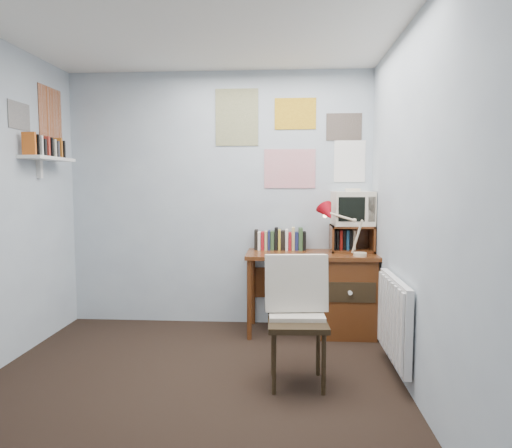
{
  "coord_description": "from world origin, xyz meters",
  "views": [
    {
      "loc": [
        0.66,
        -2.76,
        1.4
      ],
      "look_at": [
        0.42,
        0.91,
        1.08
      ],
      "focal_mm": 32.0,
      "sensor_mm": 36.0,
      "label": 1
    }
  ],
  "objects_px": {
    "crt_tv": "(352,207)",
    "wall_shelf": "(48,159)",
    "tv_riser": "(352,238)",
    "radiator": "(394,319)",
    "desk_lamp": "(360,233)",
    "desk": "(340,290)",
    "desk_chair": "(297,323)"
  },
  "relations": [
    {
      "from": "crt_tv",
      "to": "wall_shelf",
      "type": "bearing_deg",
      "value": -173.3
    },
    {
      "from": "tv_riser",
      "to": "crt_tv",
      "type": "relative_size",
      "value": 1.08
    },
    {
      "from": "radiator",
      "to": "wall_shelf",
      "type": "xyz_separation_m",
      "value": [
        -2.86,
        0.55,
        1.2
      ]
    },
    {
      "from": "tv_riser",
      "to": "crt_tv",
      "type": "distance_m",
      "value": 0.3
    },
    {
      "from": "desk_lamp",
      "to": "crt_tv",
      "type": "distance_m",
      "value": 0.37
    },
    {
      "from": "desk",
      "to": "tv_riser",
      "type": "distance_m",
      "value": 0.51
    },
    {
      "from": "desk_lamp",
      "to": "crt_tv",
      "type": "height_order",
      "value": "crt_tv"
    },
    {
      "from": "desk",
      "to": "crt_tv",
      "type": "distance_m",
      "value": 0.8
    },
    {
      "from": "desk_lamp",
      "to": "tv_riser",
      "type": "relative_size",
      "value": 1.06
    },
    {
      "from": "tv_riser",
      "to": "wall_shelf",
      "type": "bearing_deg",
      "value": -169.68
    },
    {
      "from": "crt_tv",
      "to": "wall_shelf",
      "type": "distance_m",
      "value": 2.78
    },
    {
      "from": "wall_shelf",
      "to": "radiator",
      "type": "bearing_deg",
      "value": -10.89
    },
    {
      "from": "radiator",
      "to": "crt_tv",
      "type": "bearing_deg",
      "value": 98.83
    },
    {
      "from": "desk_chair",
      "to": "wall_shelf",
      "type": "xyz_separation_m",
      "value": [
        -2.15,
        0.76,
        1.18
      ]
    },
    {
      "from": "desk_chair",
      "to": "desk_lamp",
      "type": "height_order",
      "value": "desk_lamp"
    },
    {
      "from": "tv_riser",
      "to": "radiator",
      "type": "distance_m",
      "value": 1.15
    },
    {
      "from": "crt_tv",
      "to": "radiator",
      "type": "height_order",
      "value": "crt_tv"
    },
    {
      "from": "desk",
      "to": "radiator",
      "type": "distance_m",
      "value": 0.97
    },
    {
      "from": "desk",
      "to": "wall_shelf",
      "type": "relative_size",
      "value": 1.94
    },
    {
      "from": "wall_shelf",
      "to": "crt_tv",
      "type": "bearing_deg",
      "value": 10.71
    },
    {
      "from": "desk_lamp",
      "to": "radiator",
      "type": "xyz_separation_m",
      "value": [
        0.13,
        -0.75,
        -0.55
      ]
    },
    {
      "from": "desk_chair",
      "to": "crt_tv",
      "type": "relative_size",
      "value": 2.36
    },
    {
      "from": "wall_shelf",
      "to": "tv_riser",
      "type": "bearing_deg",
      "value": 10.32
    },
    {
      "from": "desk_chair",
      "to": "radiator",
      "type": "bearing_deg",
      "value": 14.1
    },
    {
      "from": "crt_tv",
      "to": "desk_lamp",
      "type": "bearing_deg",
      "value": -88.39
    },
    {
      "from": "desk_lamp",
      "to": "wall_shelf",
      "type": "bearing_deg",
      "value": 178.59
    },
    {
      "from": "desk_lamp",
      "to": "radiator",
      "type": "bearing_deg",
      "value": -85.6
    },
    {
      "from": "radiator",
      "to": "desk",
      "type": "bearing_deg",
      "value": 107.24
    },
    {
      "from": "desk_chair",
      "to": "tv_riser",
      "type": "bearing_deg",
      "value": 64.03
    },
    {
      "from": "desk_chair",
      "to": "tv_riser",
      "type": "height_order",
      "value": "tv_riser"
    },
    {
      "from": "desk",
      "to": "desk_chair",
      "type": "bearing_deg",
      "value": -110.37
    },
    {
      "from": "tv_riser",
      "to": "radiator",
      "type": "height_order",
      "value": "tv_riser"
    }
  ]
}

